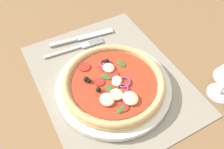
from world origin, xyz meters
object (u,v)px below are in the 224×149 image
fork (77,47)px  knife (83,37)px  plate (114,87)px  pizza (114,82)px

fork → knife: size_ratio=0.90×
plate → pizza: size_ratio=1.12×
plate → knife: 21.31cm
knife → fork: bearing=-127.0°
pizza → fork: size_ratio=1.43×
knife → pizza: bearing=-85.2°
plate → pizza: pizza is taller
fork → pizza: bearing=-79.0°
pizza → knife: size_ratio=1.29×
pizza → fork: 18.44cm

